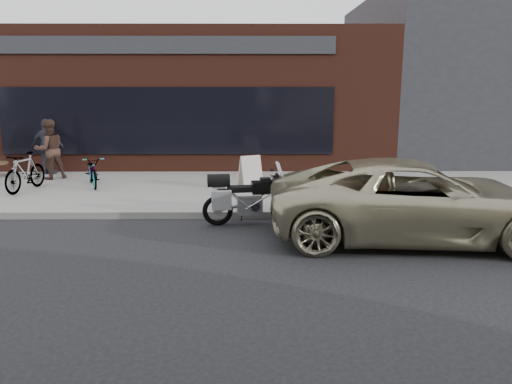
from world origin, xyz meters
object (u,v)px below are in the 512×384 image
Objects in this scene: bicycle_front at (93,171)px; sandwich_sign at (250,172)px; motorcycle at (245,198)px; minivan at (415,200)px; cafe_patron_right at (48,147)px; cafe_patron_left at (50,149)px; bicycle_rear at (25,172)px.

sandwich_sign is at bearing -28.64° from bicycle_front.
motorcycle is 2.80m from sandwich_sign.
motorcycle is 3.25m from minivan.
cafe_patron_right is at bearing 132.12° from motorcycle.
minivan is at bearing -25.49° from motorcycle.
motorcycle is 7.00m from cafe_patron_left.
cafe_patron_right reaches higher than bicycle_rear.
bicycle_rear reaches higher than bicycle_front.
bicycle_rear is 5.64m from sandwich_sign.
minivan is 3.12× the size of cafe_patron_left.
motorcycle is 6.13m from bicycle_rear.
cafe_patron_left is at bearing 135.00° from motorcycle.
sandwich_sign is at bearing 12.76° from bicycle_rear.
minivan is 3.18× the size of cafe_patron_right.
bicycle_front is 1.61m from bicycle_rear.
cafe_patron_right is at bearing 109.55° from bicycle_rear.
sandwich_sign is at bearing 128.64° from cafe_patron_left.
sandwich_sign is 0.52× the size of cafe_patron_right.
sandwich_sign is (-2.99, 3.79, -0.15)m from minivan.
bicycle_rear is 0.95× the size of cafe_patron_left.
sandwich_sign is (5.64, 0.18, -0.05)m from bicycle_rear.
cafe_patron_left reaches higher than sandwich_sign.
motorcycle is at bearing -117.56° from sandwich_sign.
sandwich_sign is 0.51× the size of cafe_patron_left.
sandwich_sign is at bearing 80.49° from motorcycle.
minivan is at bearing -11.76° from bicycle_rear.
cafe_patron_left is 1.02× the size of cafe_patron_right.
minivan reaches higher than bicycle_front.
cafe_patron_right is at bearing 134.08° from sandwich_sign.
minivan is at bearing 111.81° from cafe_patron_left.
cafe_patron_left is at bearing 101.06° from bicycle_rear.
cafe_patron_left is at bearing 139.92° from sandwich_sign.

